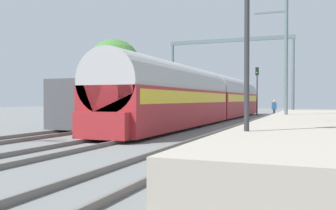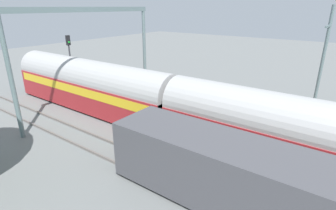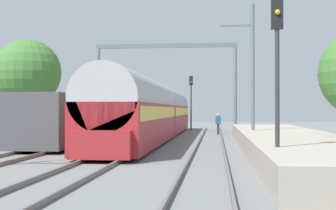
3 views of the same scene
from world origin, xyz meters
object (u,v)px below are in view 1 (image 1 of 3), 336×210
freight_car (125,104)px  railway_signal_far (257,85)px  railway_signal_near (247,36)px  catenary_gantry (229,61)px  person_crossing (274,108)px  passenger_train (209,97)px

freight_car → railway_signal_far: bearing=73.5°
railway_signal_near → catenary_gantry: (-6.28, 26.80, 2.17)m
railway_signal_near → railway_signal_far: bearing=97.6°
person_crossing → railway_signal_far: bearing=96.7°
freight_car → railway_signal_near: size_ratio=2.39×
freight_car → railway_signal_near: 16.25m
railway_signal_far → freight_car: bearing=-106.5°
person_crossing → catenary_gantry: bearing=142.8°
railway_signal_near → catenary_gantry: 27.61m
freight_car → catenary_gantry: bearing=74.3°
passenger_train → freight_car: (-4.05, -6.79, -0.50)m
railway_signal_near → person_crossing: bearing=94.0°
freight_car → catenary_gantry: size_ratio=1.04×
person_crossing → railway_signal_near: (1.72, -24.63, 2.43)m
freight_car → catenary_gantry: 15.55m
passenger_train → railway_signal_far: railway_signal_far is taller
passenger_train → catenary_gantry: 8.46m
passenger_train → railway_signal_far: (1.92, 13.35, 1.45)m
passenger_train → catenary_gantry: size_ratio=2.63×
person_crossing → railway_signal_near: bearing=-97.8°
passenger_train → railway_signal_near: bearing=-71.9°
catenary_gantry → freight_car: bearing=-105.7°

